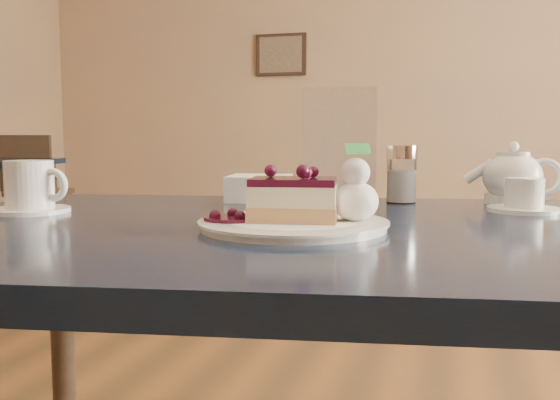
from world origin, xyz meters
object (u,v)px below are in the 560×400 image
(cheesecake_slice, at_px, (293,200))
(coffee_set, at_px, (31,189))
(dessert_plate, at_px, (293,225))
(tea_set, at_px, (514,182))
(main_table, at_px, (297,277))

(cheesecake_slice, bearing_deg, coffee_set, 163.90)
(dessert_plate, relative_size, coffee_set, 1.85)
(coffee_set, bearing_deg, tea_set, 23.45)
(main_table, distance_m, dessert_plate, 0.10)
(main_table, relative_size, tea_set, 5.40)
(main_table, relative_size, dessert_plate, 5.11)
(dessert_plate, xyz_separation_m, cheesecake_slice, (0.00, 0.00, 0.04))
(main_table, relative_size, coffee_set, 9.46)
(cheesecake_slice, bearing_deg, main_table, 90.00)
(cheesecake_slice, bearing_deg, tea_set, 42.37)
(main_table, height_order, dessert_plate, dessert_plate)
(cheesecake_slice, distance_m, tea_set, 0.54)
(dessert_plate, height_order, coffee_set, coffee_set)
(main_table, distance_m, tea_set, 0.52)
(coffee_set, distance_m, tea_set, 0.91)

